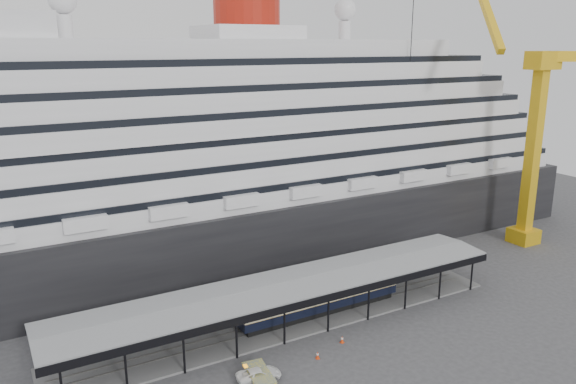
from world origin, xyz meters
name	(u,v)px	position (x,y,z in m)	size (l,w,h in m)	color
ground	(311,341)	(0.00, 0.00, 0.00)	(200.00, 200.00, 0.00)	#39393C
cruise_ship	(202,138)	(0.05, 32.00, 18.35)	(130.00, 30.00, 43.90)	black
platform_canopy	(289,304)	(0.00, 5.00, 2.36)	(56.00, 9.18, 5.30)	slate
crane_yellow	(529,124)	(47.06, 10.54, 19.96)	(23.83, 18.78, 47.60)	gold
port_truck	(259,375)	(-8.47, -3.90, 0.62)	(2.07, 4.49, 1.25)	white
pullman_carriage	(320,295)	(4.38, 5.00, 2.60)	(21.80, 3.06, 21.38)	black
traffic_cone_left	(263,370)	(-7.56, -3.09, 0.42)	(0.53, 0.53, 0.85)	red
traffic_cone_mid	(318,355)	(-1.29, -3.42, 0.41)	(0.53, 0.53, 0.82)	red
traffic_cone_right	(342,339)	(2.84, -2.01, 0.42)	(0.54, 0.54, 0.84)	red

